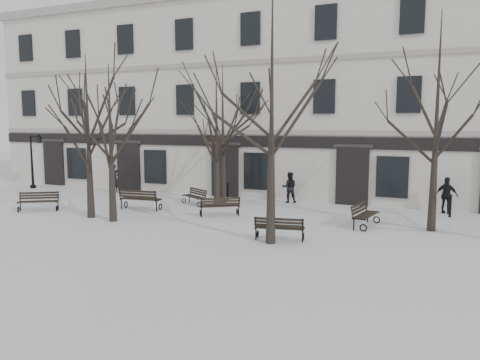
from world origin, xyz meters
The scene contains 20 objects.
ground centered at (0.00, 0.00, 0.00)m, with size 100.00×100.00×0.00m, color silver.
building centered at (0.00, 12.96, 5.52)m, with size 40.40×10.20×11.40m.
tree_0 centered at (-6.36, 0.31, 4.36)m, with size 4.88×4.88×6.97m.
tree_1 centered at (-4.97, 0.04, 4.04)m, with size 4.52×4.52×6.46m.
tree_2 centered at (2.30, -0.77, 5.54)m, with size 6.20×6.20×8.86m.
tree_4 centered at (-2.64, 5.85, 4.35)m, with size 4.87×4.87×6.96m.
tree_5 centered at (-2.52, 4.90, 4.25)m, with size 4.76×4.76×6.81m.
tree_6 centered at (7.30, 3.41, 5.10)m, with size 5.71×5.71×8.16m.
bench_0 centered at (-9.64, 0.53, 0.48)m, with size 1.79×1.49×0.89m.
bench_1 centered at (-5.47, 2.65, 0.54)m, with size 2.02×0.91×0.99m.
bench_2 centered at (2.46, -0.32, 0.47)m, with size 1.79×0.93×0.86m.
bench_3 centered at (-3.76, 4.93, 0.44)m, with size 1.65×1.32×0.81m.
bench_4 centered at (-1.32, 2.74, 0.48)m, with size 1.76×1.49×0.88m.
bench_5 centered at (4.83, 3.15, 0.50)m, with size 0.94×1.92×0.93m.
lamp_post centered at (-15.88, 6.22, 1.97)m, with size 1.07×0.39×3.41m.
bollard_a centered at (-2.69, 6.51, 0.53)m, with size 0.13×0.13×0.99m.
bollard_b centered at (7.98, 6.52, 0.54)m, with size 0.13×0.13×1.00m.
pedestrian_a centered at (-10.24, 6.80, 0.00)m, with size 0.61×0.40×1.67m, color black.
pedestrian_b centered at (0.41, 7.39, 0.00)m, with size 0.77×0.60×1.58m, color black.
pedestrian_c centered at (7.84, 7.36, 0.00)m, with size 0.98×0.41×1.67m, color black.
Camera 1 is at (7.51, -15.50, 4.07)m, focal length 35.00 mm.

